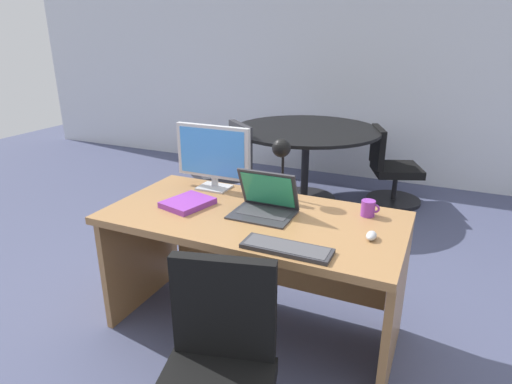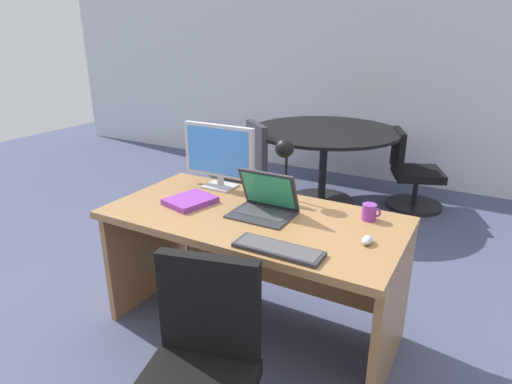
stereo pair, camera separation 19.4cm
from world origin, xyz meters
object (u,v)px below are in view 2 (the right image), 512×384
(monitor, at_px, (219,153))
(laptop, at_px, (266,200))
(meeting_table, at_px, (324,147))
(meeting_chair_far, at_px, (411,178))
(meeting_chair_near, at_px, (241,178))
(book, at_px, (190,201))
(desk_lamp, at_px, (285,156))
(desk, at_px, (256,245))
(mouse, at_px, (367,240))
(coffee_mug, at_px, (370,212))
(keyboard, at_px, (278,249))

(monitor, relative_size, laptop, 1.48)
(meeting_table, xyz_separation_m, meeting_chair_far, (0.83, 0.33, -0.29))
(meeting_table, height_order, meeting_chair_near, meeting_chair_near)
(monitor, bearing_deg, book, -88.94)
(desk_lamp, bearing_deg, meeting_chair_far, 80.09)
(monitor, relative_size, book, 1.61)
(desk, xyz_separation_m, mouse, (0.65, -0.09, 0.23))
(desk, xyz_separation_m, desk_lamp, (0.05, 0.25, 0.48))
(mouse, relative_size, meeting_chair_far, 0.11)
(coffee_mug, relative_size, meeting_table, 0.07)
(keyboard, relative_size, mouse, 4.85)
(desk_lamp, bearing_deg, mouse, -29.09)
(coffee_mug, height_order, meeting_table, coffee_mug)
(desk, height_order, desk_lamp, desk_lamp)
(book, xyz_separation_m, meeting_chair_far, (0.84, 2.54, -0.46))
(keyboard, height_order, meeting_chair_far, meeting_chair_far)
(laptop, height_order, mouse, laptop)
(laptop, relative_size, meeting_chair_far, 0.42)
(desk_lamp, relative_size, coffee_mug, 3.65)
(book, xyz_separation_m, coffee_mug, (0.99, 0.28, 0.03))
(laptop, xyz_separation_m, book, (-0.45, -0.09, -0.06))
(laptop, xyz_separation_m, meeting_table, (-0.45, 2.11, -0.23))
(desk, relative_size, keyboard, 3.87)
(keyboard, relative_size, meeting_table, 0.28)
(monitor, relative_size, meeting_chair_near, 0.56)
(monitor, xyz_separation_m, laptop, (0.46, -0.23, -0.16))
(book, height_order, meeting_chair_near, meeting_chair_near)
(mouse, height_order, book, mouse)
(meeting_chair_near, bearing_deg, desk_lamp, -49.46)
(desk, xyz_separation_m, meeting_chair_near, (-0.98, 1.45, -0.18))
(desk, bearing_deg, keyboard, -48.83)
(book, relative_size, meeting_chair_near, 0.35)
(book, height_order, meeting_table, book)
(keyboard, distance_m, meeting_chair_far, 2.86)
(book, bearing_deg, mouse, -0.32)
(keyboard, distance_m, book, 0.77)
(desk_lamp, xyz_separation_m, meeting_table, (-0.45, 1.88, -0.42))
(laptop, bearing_deg, meeting_table, 101.96)
(mouse, bearing_deg, laptop, 170.62)
(desk, distance_m, monitor, 0.65)
(monitor, bearing_deg, meeting_table, 89.63)
(desk_lamp, height_order, meeting_table, desk_lamp)
(coffee_mug, xyz_separation_m, meeting_chair_far, (-0.15, 2.26, -0.49))
(desk_lamp, xyz_separation_m, book, (-0.45, -0.33, -0.25))
(desk, relative_size, laptop, 4.86)
(coffee_mug, bearing_deg, laptop, -160.70)
(meeting_chair_near, height_order, meeting_chair_far, meeting_chair_near)
(meeting_chair_near, bearing_deg, mouse, -43.31)
(desk, relative_size, meeting_chair_far, 2.05)
(keyboard, xyz_separation_m, meeting_table, (-0.71, 2.49, -0.17))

